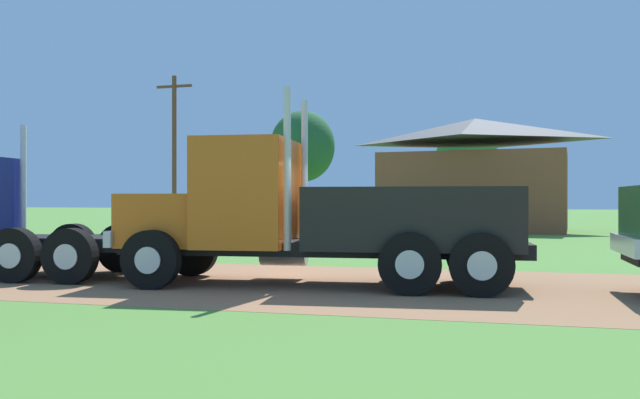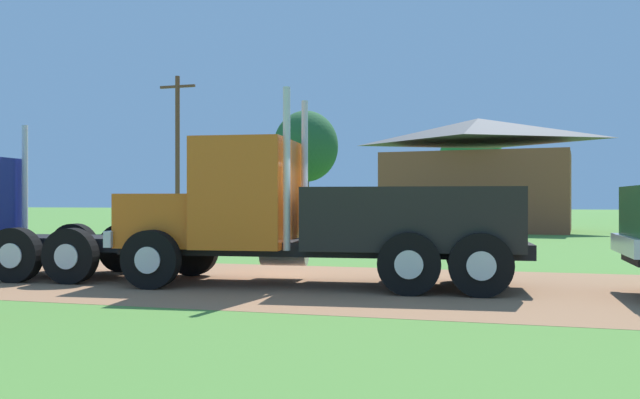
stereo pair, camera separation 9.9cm
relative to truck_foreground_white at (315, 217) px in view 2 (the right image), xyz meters
The scene contains 7 objects.
ground_plane 1.73m from the truck_foreground_white, ahead, with size 200.00×200.00×0.00m, color #548937.
dirt_track 1.73m from the truck_foreground_white, ahead, with size 120.00×6.82×0.01m, color #9D6D4A.
truck_foreground_white is the anchor object (origin of this frame).
shed_building 24.45m from the truck_foreground_white, 83.67° to the left, with size 10.72×8.07×6.15m.
utility_pole_near 25.89m from the truck_foreground_white, 123.12° to the left, with size 2.20×0.26×8.77m.
tree_left 33.69m from the truck_foreground_white, 106.34° to the left, with size 4.60×4.60×8.00m.
tree_mid 40.39m from the truck_foreground_white, 87.47° to the left, with size 5.00×5.00×7.48m.
Camera 2 is at (2.39, -12.81, 1.74)m, focal length 36.79 mm.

